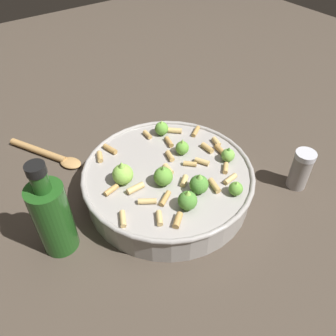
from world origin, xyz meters
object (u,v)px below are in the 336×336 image
Objects in this scene: olive_oil_bottle at (52,216)px; wooden_spoon at (49,155)px; pepper_shaker at (301,169)px; cooking_pan at (168,181)px.

olive_oil_bottle reaches higher than wooden_spoon.
pepper_shaker is 0.56m from wooden_spoon.
cooking_pan is 0.30m from wooden_spoon.
pepper_shaker is 0.49m from olive_oil_bottle.
cooking_pan is at bearing -120.57° from pepper_shaker.
cooking_pan is 1.80× the size of wooden_spoon.
cooking_pan reaches higher than wooden_spoon.
olive_oil_bottle is (-0.15, -0.47, 0.03)m from pepper_shaker.
olive_oil_bottle is at bearing -107.89° from pepper_shaker.
pepper_shaker is at bearing 59.43° from cooking_pan.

